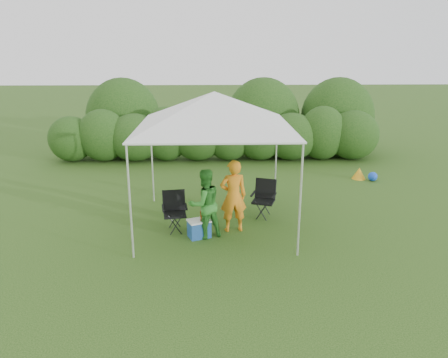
{
  "coord_description": "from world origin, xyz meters",
  "views": [
    {
      "loc": [
        -0.06,
        -8.22,
        3.7
      ],
      "look_at": [
        0.19,
        0.4,
        1.05
      ],
      "focal_mm": 35.0,
      "sensor_mm": 36.0,
      "label": 1
    }
  ],
  "objects_px": {
    "cooler": "(199,228)",
    "canopy": "(214,110)",
    "man": "(233,196)",
    "woman": "(205,204)",
    "chair_right": "(264,196)",
    "chair_left": "(174,208)"
  },
  "relations": [
    {
      "from": "woman",
      "to": "cooler",
      "type": "xyz_separation_m",
      "value": [
        -0.12,
        -0.02,
        -0.52
      ]
    },
    {
      "from": "chair_left",
      "to": "woman",
      "type": "distance_m",
      "value": 0.78
    },
    {
      "from": "man",
      "to": "cooler",
      "type": "relative_size",
      "value": 2.9
    },
    {
      "from": "cooler",
      "to": "canopy",
      "type": "bearing_deg",
      "value": 41.27
    },
    {
      "from": "man",
      "to": "woman",
      "type": "relative_size",
      "value": 1.07
    },
    {
      "from": "chair_right",
      "to": "cooler",
      "type": "xyz_separation_m",
      "value": [
        -1.43,
        -1.11,
        -0.29
      ]
    },
    {
      "from": "chair_left",
      "to": "woman",
      "type": "xyz_separation_m",
      "value": [
        0.64,
        -0.39,
        0.24
      ]
    },
    {
      "from": "canopy",
      "to": "man",
      "type": "xyz_separation_m",
      "value": [
        0.37,
        -0.34,
        -1.7
      ]
    },
    {
      "from": "chair_right",
      "to": "woman",
      "type": "distance_m",
      "value": 1.73
    },
    {
      "from": "canopy",
      "to": "chair_left",
      "type": "height_order",
      "value": "canopy"
    },
    {
      "from": "woman",
      "to": "cooler",
      "type": "bearing_deg",
      "value": -16.98
    },
    {
      "from": "cooler",
      "to": "chair_right",
      "type": "bearing_deg",
      "value": 15.77
    },
    {
      "from": "canopy",
      "to": "chair_left",
      "type": "distance_m",
      "value": 2.18
    },
    {
      "from": "cooler",
      "to": "woman",
      "type": "bearing_deg",
      "value": -12.37
    },
    {
      "from": "chair_right",
      "to": "woman",
      "type": "xyz_separation_m",
      "value": [
        -1.32,
        -1.09,
        0.23
      ]
    },
    {
      "from": "chair_left",
      "to": "woman",
      "type": "bearing_deg",
      "value": -39.44
    },
    {
      "from": "canopy",
      "to": "man",
      "type": "height_order",
      "value": "canopy"
    },
    {
      "from": "canopy",
      "to": "chair_right",
      "type": "distance_m",
      "value": 2.32
    },
    {
      "from": "chair_right",
      "to": "cooler",
      "type": "distance_m",
      "value": 1.84
    },
    {
      "from": "canopy",
      "to": "man",
      "type": "bearing_deg",
      "value": -42.5
    },
    {
      "from": "man",
      "to": "cooler",
      "type": "xyz_separation_m",
      "value": [
        -0.7,
        -0.31,
        -0.57
      ]
    },
    {
      "from": "woman",
      "to": "chair_left",
      "type": "bearing_deg",
      "value": -58.04
    }
  ]
}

